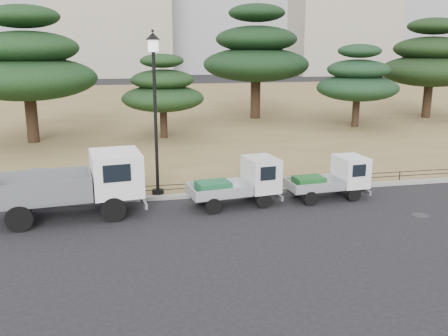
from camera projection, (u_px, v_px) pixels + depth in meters
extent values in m
plane|color=black|center=(236.00, 217.00, 17.63)|extent=(220.00, 220.00, 0.00)
cube|color=olive|center=(161.00, 108.00, 46.67)|extent=(120.00, 56.00, 0.15)
cube|color=gray|center=(221.00, 194.00, 20.08)|extent=(120.00, 0.25, 0.16)
cylinder|color=black|center=(114.00, 210.00, 17.07)|extent=(0.89, 0.28, 0.87)
cylinder|color=black|center=(108.00, 194.00, 18.84)|extent=(0.89, 0.28, 0.87)
cylinder|color=black|center=(19.00, 219.00, 16.14)|extent=(0.89, 0.28, 0.87)
cylinder|color=black|center=(22.00, 202.00, 17.90)|extent=(0.89, 0.28, 0.87)
cube|color=#2D2D30|center=(68.00, 199.00, 17.45)|extent=(4.96, 1.60, 0.15)
cube|color=gray|center=(40.00, 188.00, 17.06)|extent=(3.59, 2.29, 0.85)
cube|color=white|center=(116.00, 173.00, 17.78)|extent=(1.92, 2.26, 1.50)
cylinder|color=black|center=(264.00, 200.00, 18.53)|extent=(0.61, 0.24, 0.59)
cylinder|color=black|center=(250.00, 191.00, 19.71)|extent=(0.61, 0.24, 0.59)
cylinder|color=black|center=(213.00, 206.00, 17.87)|extent=(0.61, 0.24, 0.59)
cylinder|color=black|center=(202.00, 196.00, 19.05)|extent=(0.61, 0.24, 0.59)
cube|color=#2D2D30|center=(233.00, 195.00, 18.77)|extent=(3.27, 1.18, 0.14)
cube|color=#BBBCC3|center=(219.00, 189.00, 18.51)|extent=(2.37, 1.65, 0.40)
cube|color=silver|center=(261.00, 174.00, 18.97)|extent=(1.31, 1.61, 1.28)
cube|color=#1B6139|center=(213.00, 187.00, 18.41)|extent=(1.33, 1.04, 0.44)
cylinder|color=black|center=(354.00, 194.00, 19.33)|extent=(0.57, 0.19, 0.56)
cylinder|color=black|center=(338.00, 186.00, 20.46)|extent=(0.57, 0.19, 0.56)
cylinder|color=black|center=(310.00, 198.00, 18.82)|extent=(0.57, 0.19, 0.56)
cylinder|color=black|center=(297.00, 190.00, 19.95)|extent=(0.57, 0.19, 0.56)
cube|color=#2D2D30|center=(326.00, 189.00, 19.62)|extent=(3.04, 0.93, 0.13)
cube|color=#A9ABB1|center=(314.00, 184.00, 19.41)|extent=(2.16, 1.43, 0.37)
cube|color=silver|center=(351.00, 171.00, 19.75)|extent=(1.15, 1.45, 1.18)
cube|color=#1A5B25|center=(309.00, 182.00, 19.33)|extent=(1.20, 0.91, 0.41)
cylinder|color=black|center=(158.00, 192.00, 19.83)|extent=(0.47, 0.47, 0.17)
cylinder|color=black|center=(156.00, 123.00, 19.17)|extent=(0.13, 0.13, 5.34)
cylinder|color=white|center=(153.00, 46.00, 18.47)|extent=(0.43, 0.43, 0.43)
cone|color=black|center=(153.00, 36.00, 18.38)|extent=(0.56, 0.56, 0.27)
cylinder|color=black|center=(220.00, 186.00, 20.16)|extent=(38.00, 0.03, 0.03)
cylinder|color=black|center=(220.00, 182.00, 20.12)|extent=(38.00, 0.03, 0.03)
cylinder|color=black|center=(220.00, 186.00, 20.16)|extent=(0.04, 0.04, 0.40)
cube|color=#1527A8|center=(34.00, 189.00, 19.15)|extent=(1.77, 1.35, 0.79)
cube|color=#1527A8|center=(41.00, 175.00, 18.92)|extent=(0.83, 0.73, 0.34)
cylinder|color=#2D2D30|center=(420.00, 215.00, 17.79)|extent=(0.60, 0.60, 0.01)
cylinder|color=black|center=(32.00, 117.00, 29.90)|extent=(0.70, 0.70, 3.12)
ellipsoid|color=#173417|center=(28.00, 78.00, 29.35)|extent=(8.01, 8.01, 2.56)
ellipsoid|color=#173417|center=(25.00, 48.00, 28.92)|extent=(6.11, 6.11, 1.96)
ellipsoid|color=#173417|center=(22.00, 16.00, 28.50)|extent=(4.22, 4.22, 1.35)
cylinder|color=black|center=(164.00, 122.00, 31.48)|extent=(0.46, 0.46, 2.04)
ellipsoid|color=#193317|center=(163.00, 98.00, 31.12)|extent=(5.14, 5.14, 1.65)
ellipsoid|color=#193317|center=(162.00, 80.00, 30.84)|extent=(3.93, 3.93, 1.26)
ellipsoid|color=#193317|center=(162.00, 61.00, 30.56)|extent=(2.71, 2.71, 0.87)
cylinder|color=black|center=(255.00, 97.00, 39.63)|extent=(0.78, 0.78, 3.45)
ellipsoid|color=black|center=(256.00, 65.00, 39.02)|extent=(8.30, 8.30, 2.66)
ellipsoid|color=black|center=(256.00, 39.00, 38.55)|extent=(6.34, 6.34, 2.03)
ellipsoid|color=black|center=(257.00, 13.00, 38.08)|extent=(4.38, 4.38, 1.40)
cylinder|color=black|center=(356.00, 111.00, 35.64)|extent=(0.51, 0.51, 2.27)
ellipsoid|color=#17341C|center=(357.00, 88.00, 35.24)|extent=(5.75, 5.75, 1.84)
ellipsoid|color=#17341C|center=(358.00, 70.00, 34.93)|extent=(4.39, 4.39, 1.41)
ellipsoid|color=#17341C|center=(360.00, 51.00, 34.62)|extent=(3.03, 3.03, 0.97)
cylinder|color=black|center=(427.00, 99.00, 40.06)|extent=(0.68, 0.68, 3.04)
ellipsoid|color=black|center=(430.00, 71.00, 39.53)|extent=(7.76, 7.76, 2.48)
ellipsoid|color=black|center=(432.00, 49.00, 39.12)|extent=(5.92, 5.92, 1.90)
ellipsoid|color=black|center=(434.00, 26.00, 38.70)|extent=(4.09, 4.09, 1.31)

